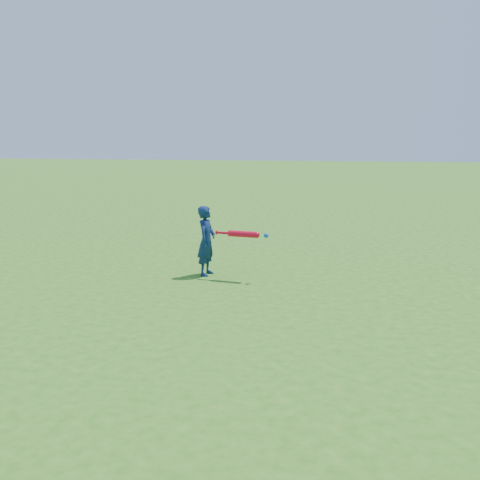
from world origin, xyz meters
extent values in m
plane|color=#306B19|center=(0.00, 0.00, 0.00)|extent=(80.00, 80.00, 0.00)
imported|color=#11254F|center=(-0.40, -0.04, 0.49)|extent=(0.27, 0.38, 0.98)
cylinder|color=red|center=(-0.24, -0.11, 0.63)|extent=(0.02, 0.06, 0.06)
cylinder|color=red|center=(-0.15, -0.12, 0.63)|extent=(0.19, 0.06, 0.03)
cylinder|color=red|center=(0.14, -0.16, 0.63)|extent=(0.41, 0.14, 0.09)
sphere|color=red|center=(0.33, -0.19, 0.63)|extent=(0.09, 0.09, 0.09)
sphere|color=blue|center=(0.47, -0.21, 0.63)|extent=(0.07, 0.07, 0.07)
camera|label=1|loc=(1.48, -7.17, 1.90)|focal=40.00mm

